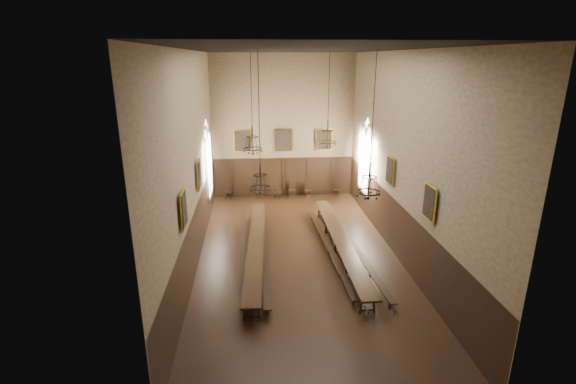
{
  "coord_description": "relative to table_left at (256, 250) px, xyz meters",
  "views": [
    {
      "loc": [
        -1.93,
        -17.24,
        8.67
      ],
      "look_at": [
        -0.34,
        1.5,
        2.62
      ],
      "focal_mm": 26.0,
      "sensor_mm": 36.0,
      "label": 1
    }
  ],
  "objects": [
    {
      "name": "chair_7",
      "position": [
        5.39,
        8.67,
        -0.13
      ],
      "size": [
        0.49,
        0.49,
        0.92
      ],
      "rotation": [
        0.0,
        0.0,
        -0.24
      ],
      "color": "black",
      "rests_on": "floor"
    },
    {
      "name": "wall_back",
      "position": [
        1.92,
        9.1,
        4.09
      ],
      "size": [
        9.0,
        0.02,
        9.0
      ],
      "primitive_type": "cube",
      "color": "#93795A",
      "rests_on": "ground"
    },
    {
      "name": "portrait_right_1",
      "position": [
        6.3,
        -3.41,
        3.29
      ],
      "size": [
        0.12,
        1.0,
        1.3
      ],
      "color": "gold",
      "rests_on": "wall_right"
    },
    {
      "name": "bench_left_inner",
      "position": [
        0.43,
        0.33,
        -0.11
      ],
      "size": [
        0.49,
        10.25,
        0.46
      ],
      "rotation": [
        0.0,
        0.0,
        -0.02
      ],
      "color": "black",
      "rests_on": "floor"
    },
    {
      "name": "portrait_back_2",
      "position": [
        4.52,
        8.97,
        3.29
      ],
      "size": [
        1.1,
        0.12,
        1.4
      ],
      "color": "gold",
      "rests_on": "wall_back"
    },
    {
      "name": "window_right",
      "position": [
        6.35,
        5.59,
        2.99
      ],
      "size": [
        0.2,
        2.2,
        4.6
      ],
      "primitive_type": null,
      "color": "white",
      "rests_on": "wall_right"
    },
    {
      "name": "chair_5",
      "position": [
        3.51,
        8.59,
        -0.12
      ],
      "size": [
        0.42,
        0.42,
        0.95
      ],
      "rotation": [
        0.0,
        0.0,
        -0.0
      ],
      "color": "black",
      "rests_on": "floor"
    },
    {
      "name": "chandelier_back_left",
      "position": [
        -0.03,
        2.26,
        4.48
      ],
      "size": [
        0.87,
        0.87,
        4.56
      ],
      "color": "black",
      "rests_on": "ceiling"
    },
    {
      "name": "chandelier_back_right",
      "position": [
        3.66,
        3.04,
        4.57
      ],
      "size": [
        0.88,
        0.88,
        4.47
      ],
      "color": "black",
      "rests_on": "ceiling"
    },
    {
      "name": "floor",
      "position": [
        1.92,
        0.09,
        -0.42
      ],
      "size": [
        9.0,
        18.0,
        0.02
      ],
      "primitive_type": "cube",
      "color": "black",
      "rests_on": "ground"
    },
    {
      "name": "wall_front",
      "position": [
        1.92,
        -8.92,
        4.09
      ],
      "size": [
        9.0,
        0.02,
        9.0
      ],
      "primitive_type": "cube",
      "color": "#93795A",
      "rests_on": "ground"
    },
    {
      "name": "wall_left",
      "position": [
        -2.59,
        0.09,
        4.09
      ],
      "size": [
        0.02,
        18.0,
        9.0
      ],
      "primitive_type": "cube",
      "color": "#93795A",
      "rests_on": "ground"
    },
    {
      "name": "portrait_right_0",
      "position": [
        6.3,
        1.09,
        3.29
      ],
      "size": [
        0.12,
        1.0,
        1.3
      ],
      "color": "gold",
      "rests_on": "wall_right"
    },
    {
      "name": "portrait_left_0",
      "position": [
        -2.46,
        1.09,
        3.29
      ],
      "size": [
        0.12,
        1.0,
        1.3
      ],
      "color": "gold",
      "rests_on": "wall_left"
    },
    {
      "name": "chair_2",
      "position": [
        0.31,
        8.62,
        -0.13
      ],
      "size": [
        0.48,
        0.48,
        0.92
      ],
      "rotation": [
        0.0,
        0.0,
        0.2
      ],
      "color": "black",
      "rests_on": "floor"
    },
    {
      "name": "chair_0",
      "position": [
        -1.68,
        8.66,
        -0.14
      ],
      "size": [
        0.48,
        0.48,
        0.87
      ],
      "rotation": [
        0.0,
        0.0,
        -0.28
      ],
      "color": "black",
      "rests_on": "floor"
    },
    {
      "name": "portrait_back_1",
      "position": [
        1.92,
        8.97,
        3.29
      ],
      "size": [
        1.1,
        0.12,
        1.4
      ],
      "color": "gold",
      "rests_on": "wall_back"
    },
    {
      "name": "bench_right_inner",
      "position": [
        3.34,
        0.19,
        -0.14
      ],
      "size": [
        0.64,
        9.22,
        0.41
      ],
      "rotation": [
        0.0,
        0.0,
        0.04
      ],
      "color": "black",
      "rests_on": "floor"
    },
    {
      "name": "chair_4",
      "position": [
        2.45,
        8.71,
        -0.11
      ],
      "size": [
        0.53,
        0.53,
        0.99
      ],
      "rotation": [
        0.0,
        0.0,
        -0.24
      ],
      "color": "black",
      "rests_on": "floor"
    },
    {
      "name": "table_left",
      "position": [
        0.0,
        0.0,
        0.0
      ],
      "size": [
        1.2,
        10.42,
        0.81
      ],
      "rotation": [
        0.0,
        0.0,
        -0.05
      ],
      "color": "black",
      "rests_on": "floor"
    },
    {
      "name": "chair_3",
      "position": [
        1.49,
        8.57,
        -0.14
      ],
      "size": [
        0.48,
        0.48,
        0.87
      ],
      "rotation": [
        0.0,
        0.0,
        -0.29
      ],
      "color": "black",
      "rests_on": "floor"
    },
    {
      "name": "portrait_back_0",
      "position": [
        -0.68,
        8.97,
        3.29
      ],
      "size": [
        1.1,
        0.12,
        1.4
      ],
      "color": "gold",
      "rests_on": "wall_back"
    },
    {
      "name": "chandelier_front_left",
      "position": [
        0.23,
        -1.99,
        3.95
      ],
      "size": [
        0.78,
        0.78,
        5.17
      ],
      "color": "black",
      "rests_on": "ceiling"
    },
    {
      "name": "window_left",
      "position": [
        -2.51,
        5.59,
        2.99
      ],
      "size": [
        0.2,
        2.2,
        4.6
      ],
      "primitive_type": null,
      "color": "white",
      "rests_on": "wall_left"
    },
    {
      "name": "bench_left_outer",
      "position": [
        -0.58,
        0.26,
        -0.13
      ],
      "size": [
        0.53,
        9.45,
        0.42
      ],
      "rotation": [
        0.0,
        0.0,
        0.03
      ],
      "color": "black",
      "rests_on": "floor"
    },
    {
      "name": "chandelier_front_right",
      "position": [
        4.22,
        -2.69,
        3.85
      ],
      "size": [
        0.89,
        0.89,
        5.24
      ],
      "color": "black",
      "rests_on": "ceiling"
    },
    {
      "name": "ceiling",
      "position": [
        1.92,
        0.09,
        8.6
      ],
      "size": [
        9.0,
        18.0,
        0.02
      ],
      "primitive_type": "cube",
      "color": "black",
      "rests_on": "ground"
    },
    {
      "name": "bench_right_outer",
      "position": [
        4.53,
        -0.0,
        -0.13
      ],
      "size": [
        0.81,
        9.52,
        0.43
      ],
      "rotation": [
        0.0,
        0.0,
        0.06
      ],
      "color": "black",
      "rests_on": "floor"
    },
    {
      "name": "wainscot_panelling",
      "position": [
        1.92,
        0.09,
        0.84
      ],
      "size": [
        9.0,
        18.0,
        2.5
      ],
      "primitive_type": null,
      "color": "black",
      "rests_on": "floor"
    },
    {
      "name": "portrait_left_1",
      "position": [
        -2.46,
        -3.41,
        3.29
      ],
      "size": [
        0.12,
        1.0,
        1.3
      ],
      "color": "gold",
      "rests_on": "wall_left"
    },
    {
      "name": "wall_right",
      "position": [
        6.43,
        0.09,
        4.09
      ],
      "size": [
        0.02,
        18.0,
        9.0
      ],
      "primitive_type": "cube",
      "color": "#93795A",
      "rests_on": "ground"
    },
    {
      "name": "table_right",
      "position": [
        3.86,
        0.1,
        0.0
      ],
      "size": [
        0.76,
        10.43,
        0.81
      ],
      "rotation": [
        0.0,
        0.0,
        0.0
      ],
      "color": "black",
      "rests_on": "floor"
    }
  ]
}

